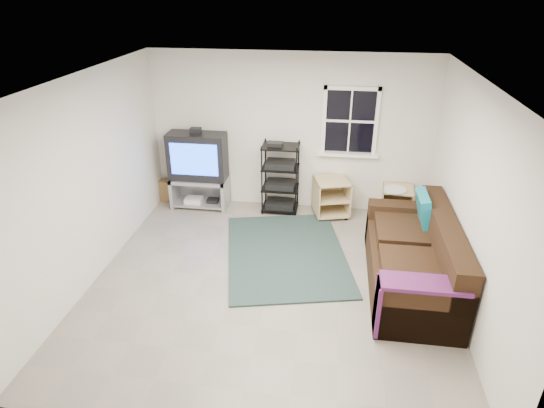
# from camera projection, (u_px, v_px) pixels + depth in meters

# --- Properties ---
(room) EXTENTS (4.60, 4.62, 4.60)m
(room) POSITION_uv_depth(u_px,v_px,m) (350.00, 126.00, 7.22)
(room) COLOR gray
(room) RESTS_ON ground
(tv_unit) EXTENTS (0.96, 0.48, 1.41)m
(tv_unit) POSITION_uv_depth(u_px,v_px,m) (198.00, 164.00, 7.64)
(tv_unit) COLOR #929299
(tv_unit) RESTS_ON ground
(av_rack) EXTENTS (0.60, 0.44, 1.20)m
(av_rack) POSITION_uv_depth(u_px,v_px,m) (280.00, 182.00, 7.59)
(av_rack) COLOR black
(av_rack) RESTS_ON ground
(side_table_left) EXTENTS (0.67, 0.67, 0.64)m
(side_table_left) POSITION_uv_depth(u_px,v_px,m) (331.00, 195.00, 7.56)
(side_table_left) COLOR tan
(side_table_left) RESTS_ON ground
(side_table_right) EXTENTS (0.54, 0.54, 0.57)m
(side_table_right) POSITION_uv_depth(u_px,v_px,m) (397.00, 200.00, 7.44)
(side_table_right) COLOR tan
(side_table_right) RESTS_ON ground
(sofa) EXTENTS (1.00, 2.25, 1.03)m
(sofa) POSITION_uv_depth(u_px,v_px,m) (414.00, 261.00, 5.76)
(sofa) COLOR black
(sofa) RESTS_ON ground
(shag_rug) EXTENTS (2.12, 2.58, 0.03)m
(shag_rug) POSITION_uv_depth(u_px,v_px,m) (286.00, 253.00, 6.56)
(shag_rug) COLOR #322216
(shag_rug) RESTS_ON ground
(paper_bag) EXTENTS (0.29, 0.21, 0.38)m
(paper_bag) POSITION_uv_depth(u_px,v_px,m) (168.00, 190.00, 8.09)
(paper_bag) COLOR olive
(paper_bag) RESTS_ON ground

